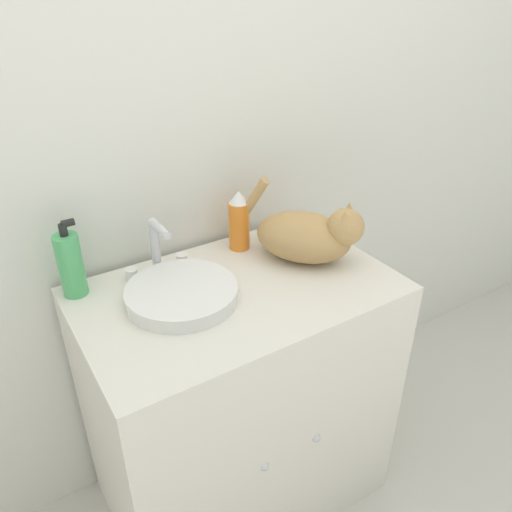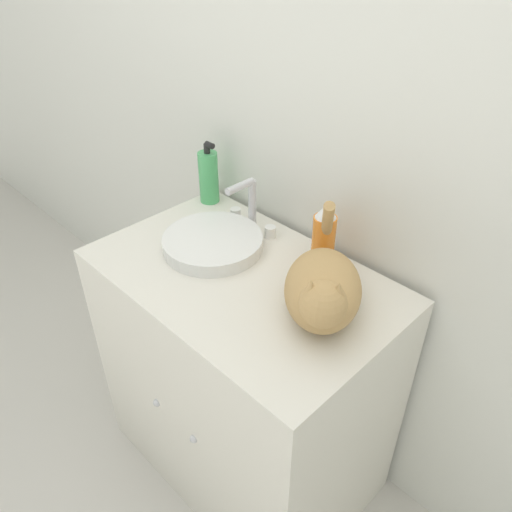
% 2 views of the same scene
% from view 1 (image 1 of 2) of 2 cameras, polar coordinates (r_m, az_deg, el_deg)
% --- Properties ---
extents(wall_back, '(6.00, 0.05, 2.50)m').
position_cam_1_polar(wall_back, '(1.40, -9.20, 17.82)').
color(wall_back, silver).
rests_on(wall_back, ground_plane).
extents(vanity_cabinet, '(0.83, 0.54, 0.81)m').
position_cam_1_polar(vanity_cabinet, '(1.57, -1.85, -16.08)').
color(vanity_cabinet, silver).
rests_on(vanity_cabinet, ground_plane).
extents(sink_basin, '(0.28, 0.28, 0.04)m').
position_cam_1_polar(sink_basin, '(1.27, -8.48, -4.28)').
color(sink_basin, white).
rests_on(sink_basin, vanity_cabinet).
extents(faucet, '(0.18, 0.11, 0.17)m').
position_cam_1_polar(faucet, '(1.36, -11.25, 0.59)').
color(faucet, silver).
rests_on(faucet, vanity_cabinet).
extents(cat, '(0.31, 0.35, 0.23)m').
position_cam_1_polar(cat, '(1.41, 6.01, 2.43)').
color(cat, tan).
rests_on(cat, vanity_cabinet).
extents(soap_bottle, '(0.06, 0.06, 0.21)m').
position_cam_1_polar(soap_bottle, '(1.33, -20.44, -0.87)').
color(soap_bottle, '#4CB266').
rests_on(soap_bottle, vanity_cabinet).
extents(spray_bottle, '(0.06, 0.06, 0.18)m').
position_cam_1_polar(spray_bottle, '(1.46, -1.96, 4.02)').
color(spray_bottle, orange).
rests_on(spray_bottle, vanity_cabinet).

